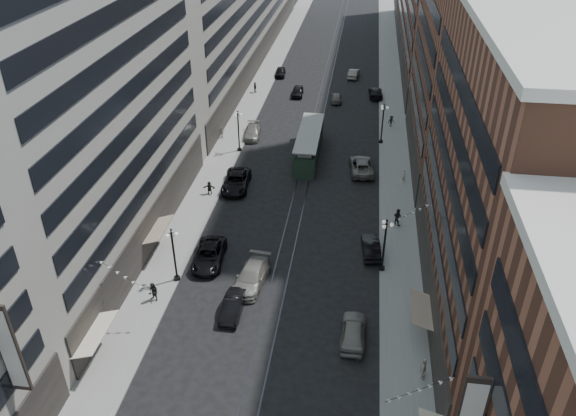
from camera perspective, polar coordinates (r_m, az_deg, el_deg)
The scene contains 33 objects.
ground at distance 77.53m, azimuth 2.55°, elevation 6.96°, with size 220.00×220.00×0.00m, color black.
sidewalk_west at distance 88.13m, azimuth -4.04°, elevation 10.09°, with size 4.00×180.00×0.15m, color gray.
sidewalk_east at distance 86.56m, azimuth 10.57°, elevation 9.22°, with size 4.00×180.00×0.15m, color gray.
rail_west at distance 86.73m, azimuth 2.74°, elevation 9.73°, with size 0.12×180.00×0.02m, color #2D2D33.
rail_east at distance 86.63m, azimuth 3.68°, elevation 9.67°, with size 0.12×180.00×0.02m, color #2D2D33.
building_west_mid at distance 52.34m, azimuth -19.34°, elevation 9.31°, with size 8.00×36.00×28.00m, color gray.
building_east_mid at distance 44.59m, azimuth 20.90°, elevation 2.23°, with size 8.00×30.00×24.00m, color brown.
lamppost_sw_far at distance 50.51m, azimuth -11.52°, elevation -4.50°, with size 1.03×1.14×5.52m.
lamppost_sw_mid at distance 73.08m, azimuth -5.06°, elevation 7.93°, with size 1.03×1.14×5.52m.
lamppost_se_far at distance 51.43m, azimuth 9.78°, elevation -3.57°, with size 1.03×1.14×5.52m.
lamppost_se_mid at distance 76.09m, azimuth 9.59°, elevation 8.59°, with size 1.03×1.14×5.52m.
streetcar at distance 72.05m, azimuth 2.16°, elevation 6.37°, with size 2.78×12.58×3.48m.
car_2 at distance 53.62m, azimuth -8.03°, elevation -4.76°, with size 2.68×5.81×1.61m, color black.
car_4 at distance 45.63m, azimuth 6.64°, elevation -12.35°, with size 1.97×4.90×1.67m, color slate.
car_5 at distance 47.88m, azimuth -5.63°, elevation -9.90°, with size 1.54×4.41×1.45m, color black.
pedestrian_2 at distance 49.86m, azimuth -13.50°, elevation -8.31°, with size 0.88×0.48×1.82m, color black.
pedestrian_4 at distance 43.47m, azimuth 13.59°, elevation -15.60°, with size 1.07×0.49×1.83m, color beige.
car_7 at distance 65.40m, azimuth -5.28°, elevation 2.72°, with size 2.86×6.21×1.73m, color black.
car_8 at distance 78.11m, azimuth -3.66°, elevation 7.71°, with size 2.05×5.05×1.47m, color slate.
car_9 at distance 102.30m, azimuth -0.78°, elevation 13.65°, with size 1.70×4.23×1.44m, color black.
car_10 at distance 54.84m, azimuth 8.42°, elevation -3.96°, with size 1.57×4.52×1.49m, color black.
car_11 at distance 69.25m, azimuth 7.48°, elevation 4.29°, with size 2.76×5.99×1.66m, color #656259.
car_12 at distance 93.52m, azimuth 8.89°, elevation 11.53°, with size 2.07×5.10×1.48m, color black.
car_13 at distance 92.91m, azimuth 0.98°, elevation 11.76°, with size 1.73×4.30×1.47m, color black.
car_14 at distance 102.12m, azimuth 6.67°, elevation 13.42°, with size 1.57×4.51×1.49m, color gray.
pedestrian_5 at distance 64.31m, azimuth -7.99°, elevation 2.05°, with size 1.43×0.41×1.54m, color black.
pedestrian_6 at distance 77.91m, azimuth -6.74°, elevation 7.62°, with size 0.88×0.40×1.51m, color #A69F8A.
pedestrian_7 at distance 59.26m, azimuth 11.06°, elevation -0.88°, with size 0.90×0.49×1.84m, color black.
pedestrian_8 at distance 67.50m, azimuth 11.66°, elevation 3.23°, with size 0.59×0.39×1.62m, color beige.
pedestrian_9 at distance 82.25m, azimuth 10.44°, elevation 8.68°, with size 1.03×0.42×1.59m, color black.
car_extra_0 at distance 50.63m, azimuth -3.73°, elevation -6.93°, with size 2.38×5.86×1.70m, color gray.
car_extra_1 at distance 90.75m, azimuth 4.92°, elevation 11.13°, with size 1.63×4.06×1.38m, color #615E56.
pedestrian_extra_1 at distance 94.02m, azimuth -3.36°, elevation 12.14°, with size 1.02×0.47×1.75m, color black.
Camera 1 is at (6.20, -10.16, 32.39)m, focal length 35.00 mm.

